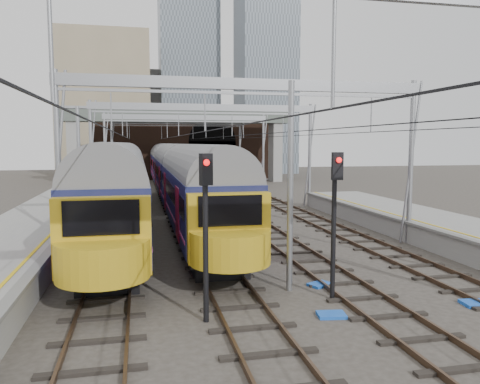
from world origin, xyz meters
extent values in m
plane|color=#38332D|center=(0.00, 0.00, 0.00)|extent=(160.00, 160.00, 0.00)
cube|color=slate|center=(-8.15, 2.50, 1.05)|extent=(0.35, 55.00, 0.12)
cube|color=gold|center=(-8.65, 2.50, 1.11)|extent=(0.12, 55.00, 0.01)
cube|color=#4C3828|center=(-6.72, 15.00, 0.09)|extent=(0.08, 80.00, 0.16)
cube|color=#4C3828|center=(-5.28, 15.00, 0.09)|extent=(0.08, 80.00, 0.16)
cube|color=black|center=(-6.00, 15.00, 0.01)|extent=(2.40, 80.00, 0.14)
cube|color=#4C3828|center=(-2.72, 15.00, 0.09)|extent=(0.08, 80.00, 0.16)
cube|color=#4C3828|center=(-1.28, 15.00, 0.09)|extent=(0.08, 80.00, 0.16)
cube|color=black|center=(-2.00, 15.00, 0.01)|extent=(2.40, 80.00, 0.14)
cube|color=#4C3828|center=(1.28, 15.00, 0.09)|extent=(0.08, 80.00, 0.16)
cube|color=#4C3828|center=(2.72, 15.00, 0.09)|extent=(0.08, 80.00, 0.16)
cube|color=black|center=(2.00, 15.00, 0.01)|extent=(2.40, 80.00, 0.14)
cube|color=#4C3828|center=(5.28, 15.00, 0.09)|extent=(0.08, 80.00, 0.16)
cube|color=#4C3828|center=(6.72, 15.00, 0.09)|extent=(0.08, 80.00, 0.16)
cube|color=black|center=(6.00, 15.00, 0.01)|extent=(2.40, 80.00, 0.14)
cylinder|color=gray|center=(-8.20, 8.00, 4.00)|extent=(0.24, 0.24, 8.00)
cylinder|color=gray|center=(8.20, 8.00, 4.00)|extent=(0.24, 0.24, 8.00)
cube|color=gray|center=(0.00, 8.00, 7.60)|extent=(16.80, 0.28, 0.50)
cylinder|color=gray|center=(-8.20, 22.00, 4.00)|extent=(0.24, 0.24, 8.00)
cylinder|color=gray|center=(8.20, 22.00, 4.00)|extent=(0.24, 0.24, 8.00)
cube|color=gray|center=(0.00, 22.00, 7.60)|extent=(16.80, 0.28, 0.50)
cylinder|color=gray|center=(-8.20, 36.00, 4.00)|extent=(0.24, 0.24, 8.00)
cylinder|color=gray|center=(8.20, 36.00, 4.00)|extent=(0.24, 0.24, 8.00)
cube|color=gray|center=(0.00, 36.00, 7.60)|extent=(16.80, 0.28, 0.50)
cylinder|color=gray|center=(-8.20, 48.00, 4.00)|extent=(0.24, 0.24, 8.00)
cylinder|color=gray|center=(8.20, 48.00, 4.00)|extent=(0.24, 0.24, 8.00)
cube|color=gray|center=(0.00, 48.00, 7.60)|extent=(16.80, 0.28, 0.50)
cube|color=black|center=(-6.00, 15.00, 5.50)|extent=(0.03, 80.00, 0.03)
cube|color=black|center=(-2.00, 15.00, 5.50)|extent=(0.03, 80.00, 0.03)
cube|color=black|center=(2.00, 15.00, 5.50)|extent=(0.03, 80.00, 0.03)
cube|color=black|center=(6.00, 15.00, 5.50)|extent=(0.03, 80.00, 0.03)
cube|color=#301D15|center=(2.00, 52.00, 4.50)|extent=(26.00, 2.00, 9.00)
cube|color=black|center=(5.00, 50.98, 2.60)|extent=(6.50, 0.10, 5.20)
cylinder|color=black|center=(5.00, 50.98, 5.20)|extent=(6.50, 0.10, 6.50)
cube|color=#301D15|center=(-10.00, 51.00, 1.50)|extent=(6.00, 1.50, 3.00)
cube|color=gray|center=(-12.50, 46.00, 4.10)|extent=(1.20, 2.50, 8.20)
cube|color=gray|center=(12.50, 46.00, 4.10)|extent=(1.20, 2.50, 8.20)
cube|color=#555F56|center=(0.00, 46.00, 8.20)|extent=(28.00, 3.00, 1.40)
cube|color=gray|center=(0.00, 46.00, 9.10)|extent=(28.00, 3.00, 0.30)
cube|color=tan|center=(-10.00, 66.00, 11.00)|extent=(14.00, 12.00, 22.00)
cube|color=#4C5660|center=(4.00, 72.00, 16.00)|extent=(10.00, 10.00, 32.00)
cube|color=gray|center=(-2.00, 80.00, 9.00)|extent=(18.00, 14.00, 18.00)
cube|color=black|center=(-2.00, 35.52, 0.35)|extent=(2.23, 66.08, 0.70)
cube|color=#131B42|center=(-2.00, 35.52, 2.27)|extent=(2.84, 66.08, 2.53)
cylinder|color=slate|center=(-2.00, 35.52, 3.53)|extent=(2.78, 65.58, 2.78)
cube|color=black|center=(-2.00, 35.52, 2.67)|extent=(2.86, 64.88, 0.76)
cube|color=#C73E82|center=(-2.00, 35.52, 1.56)|extent=(2.86, 65.08, 0.12)
cube|color=#BC9718|center=(-2.00, 2.33, 2.17)|extent=(2.78, 0.60, 2.33)
cube|color=black|center=(-2.00, 2.16, 2.77)|extent=(2.13, 0.08, 1.01)
cube|color=black|center=(-6.00, 18.40, 0.35)|extent=(2.28, 33.60, 0.70)
cube|color=#131B42|center=(-6.00, 18.40, 2.30)|extent=(2.91, 33.60, 2.59)
cylinder|color=slate|center=(-6.00, 18.40, 3.59)|extent=(2.85, 33.10, 2.85)
cube|color=black|center=(-6.00, 18.40, 2.71)|extent=(2.93, 32.40, 0.78)
cube|color=#C73E82|center=(-6.00, 18.40, 1.57)|extent=(2.93, 32.60, 0.12)
cube|color=#BC9718|center=(-6.00, 1.45, 2.20)|extent=(2.85, 0.60, 2.39)
cube|color=black|center=(-6.00, 1.28, 2.82)|extent=(2.18, 0.08, 1.04)
cylinder|color=black|center=(-3.15, -0.18, 2.28)|extent=(0.15, 0.15, 4.56)
cube|color=black|center=(-3.15, -0.36, 4.28)|extent=(0.38, 0.30, 0.86)
sphere|color=red|center=(-3.15, -0.48, 4.47)|extent=(0.17, 0.17, 0.17)
cylinder|color=black|center=(1.07, 0.87, 2.28)|extent=(0.15, 0.15, 4.56)
cube|color=black|center=(1.07, 0.69, 4.27)|extent=(0.35, 0.21, 0.85)
sphere|color=red|center=(1.07, 0.57, 4.46)|extent=(0.17, 0.17, 0.17)
cube|color=blue|center=(0.44, -0.55, 0.05)|extent=(0.87, 0.67, 0.09)
cube|color=blue|center=(1.21, 2.27, 0.05)|extent=(0.94, 0.82, 0.09)
cube|color=blue|center=(5.22, -0.61, 0.05)|extent=(0.96, 0.72, 0.11)
camera|label=1|loc=(-4.89, -12.73, 4.98)|focal=35.00mm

